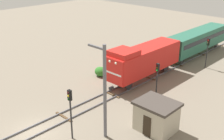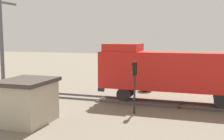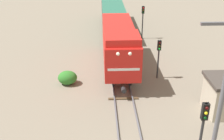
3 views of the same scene
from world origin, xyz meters
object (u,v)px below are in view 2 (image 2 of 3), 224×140
(locomotive, at_px, (168,70))
(relay_hut, at_px, (28,101))
(traffic_signal_mid, at_px, (134,78))
(catenary_mast, at_px, (2,50))

(locomotive, distance_m, relay_hut, 10.83)
(locomotive, xyz_separation_m, traffic_signal_mid, (3.40, -1.91, -0.25))
(locomotive, height_order, traffic_signal_mid, locomotive)
(traffic_signal_mid, height_order, catenary_mast, catenary_mast)
(locomotive, xyz_separation_m, relay_hut, (7.50, -7.69, -1.38))
(traffic_signal_mid, bearing_deg, relay_hut, -54.69)
(locomotive, distance_m, traffic_signal_mid, 3.91)
(catenary_mast, distance_m, relay_hut, 5.45)
(catenary_mast, relative_size, relay_hut, 2.34)
(catenary_mast, bearing_deg, locomotive, 113.26)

